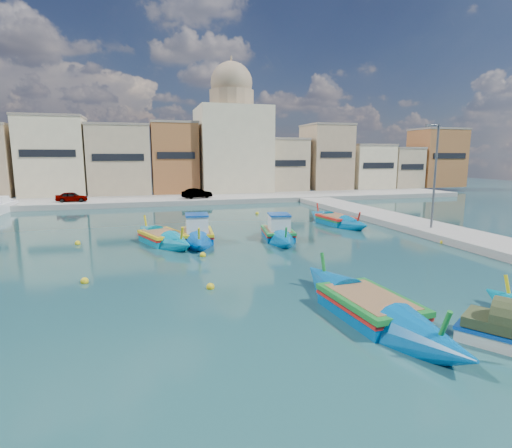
{
  "coord_description": "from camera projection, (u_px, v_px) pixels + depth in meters",
  "views": [
    {
      "loc": [
        -2.94,
        -18.41,
        5.76
      ],
      "look_at": [
        4.0,
        6.0,
        1.4
      ],
      "focal_mm": 28.0,
      "sensor_mm": 36.0,
      "label": 1
    }
  ],
  "objects": [
    {
      "name": "tender_near",
      "position": [
        506.0,
        333.0,
        12.18
      ],
      "size": [
        2.66,
        3.0,
        1.31
      ],
      "color": "beige",
      "rests_on": "ground"
    },
    {
      "name": "luzzu_blue_south",
      "position": [
        369.0,
        309.0,
        14.41
      ],
      "size": [
        2.83,
        9.72,
        2.77
      ],
      "color": "#0058A2",
      "rests_on": "ground"
    },
    {
      "name": "quay_street_lamp",
      "position": [
        434.0,
        176.0,
        28.88
      ],
      "size": [
        1.18,
        0.16,
        8.0
      ],
      "color": "#595B60",
      "rests_on": "ground"
    },
    {
      "name": "mooring_buoys",
      "position": [
        224.0,
        247.0,
        25.19
      ],
      "size": [
        23.7,
        21.48,
        0.36
      ],
      "color": "yellow",
      "rests_on": "ground"
    },
    {
      "name": "luzzu_green",
      "position": [
        163.0,
        239.0,
        26.64
      ],
      "size": [
        4.88,
        8.44,
        2.59
      ],
      "color": "#00799D",
      "rests_on": "ground"
    },
    {
      "name": "church_block",
      "position": [
        232.0,
        137.0,
        58.41
      ],
      "size": [
        10.0,
        10.0,
        19.1
      ],
      "color": "beige",
      "rests_on": "ground"
    },
    {
      "name": "ground",
      "position": [
        210.0,
        277.0,
        19.22
      ],
      "size": [
        160.0,
        160.0,
        0.0
      ],
      "primitive_type": "plane",
      "color": "#122F37",
      "rests_on": "ground"
    },
    {
      "name": "east_quay",
      "position": [
        506.0,
        248.0,
        24.03
      ],
      "size": [
        4.0,
        70.0,
        0.5
      ],
      "primitive_type": "cube",
      "color": "gray",
      "rests_on": "ground"
    },
    {
      "name": "parked_cars",
      "position": [
        54.0,
        197.0,
        44.56
      ],
      "size": [
        30.86,
        2.44,
        1.24
      ],
      "color": "#4C1919",
      "rests_on": "north_quay"
    },
    {
      "name": "north_quay",
      "position": [
        168.0,
        200.0,
        49.5
      ],
      "size": [
        80.0,
        8.0,
        0.6
      ],
      "primitive_type": "cube",
      "color": "gray",
      "rests_on": "ground"
    },
    {
      "name": "north_townhouses",
      "position": [
        211.0,
        161.0,
        57.49
      ],
      "size": [
        83.2,
        7.87,
        10.19
      ],
      "color": "tan",
      "rests_on": "ground"
    },
    {
      "name": "luzzu_cyan_mid",
      "position": [
        336.0,
        221.0,
        33.91
      ],
      "size": [
        2.94,
        8.82,
        2.56
      ],
      "color": "#006198",
      "rests_on": "ground"
    },
    {
      "name": "yacht_north",
      "position": [
        4.0,
        206.0,
        42.73
      ],
      "size": [
        2.62,
        8.15,
        10.76
      ],
      "color": "white",
      "rests_on": "ground"
    },
    {
      "name": "luzzu_blue_cabin",
      "position": [
        197.0,
        236.0,
        27.22
      ],
      "size": [
        2.72,
        8.43,
        2.93
      ],
      "color": "#0049A7",
      "rests_on": "ground"
    },
    {
      "name": "luzzu_turquoise_cabin",
      "position": [
        278.0,
        234.0,
        28.08
      ],
      "size": [
        3.31,
        8.91,
        2.8
      ],
      "color": "#005A9C",
      "rests_on": "ground"
    }
  ]
}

